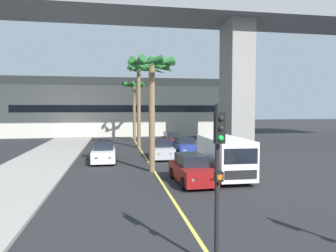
{
  "coord_description": "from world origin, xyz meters",
  "views": [
    {
      "loc": [
        -2.55,
        -0.76,
        4.07
      ],
      "look_at": [
        0.0,
        14.0,
        3.24
      ],
      "focal_mm": 33.31,
      "sensor_mm": 36.0,
      "label": 1
    }
  ],
  "objects_px": {
    "car_queue_third": "(172,140)",
    "delivery_van": "(224,156)",
    "palm_tree_mid_median": "(152,77)",
    "palm_tree_far_median": "(134,92)",
    "car_queue_front": "(104,153)",
    "palm_tree_near_median": "(139,84)",
    "car_queue_second": "(162,149)",
    "car_queue_fifth": "(184,146)",
    "car_queue_fourth": "(192,170)",
    "traffic_light_median_near": "(218,163)"
  },
  "relations": [
    {
      "from": "car_queue_front",
      "to": "delivery_van",
      "type": "height_order",
      "value": "delivery_van"
    },
    {
      "from": "traffic_light_median_near",
      "to": "car_queue_second",
      "type": "bearing_deg",
      "value": 85.89
    },
    {
      "from": "delivery_van",
      "to": "palm_tree_far_median",
      "type": "relative_size",
      "value": 0.7
    },
    {
      "from": "palm_tree_near_median",
      "to": "palm_tree_far_median",
      "type": "relative_size",
      "value": 1.16
    },
    {
      "from": "delivery_van",
      "to": "palm_tree_far_median",
      "type": "height_order",
      "value": "palm_tree_far_median"
    },
    {
      "from": "car_queue_third",
      "to": "car_queue_fifth",
      "type": "xyz_separation_m",
      "value": [
        0.1,
        -5.47,
        0.0
      ]
    },
    {
      "from": "car_queue_fourth",
      "to": "palm_tree_mid_median",
      "type": "xyz_separation_m",
      "value": [
        -1.78,
        3.38,
        5.36
      ]
    },
    {
      "from": "car_queue_fifth",
      "to": "palm_tree_mid_median",
      "type": "distance_m",
      "value": 9.7
    },
    {
      "from": "palm_tree_near_median",
      "to": "car_queue_front",
      "type": "bearing_deg",
      "value": -111.67
    },
    {
      "from": "traffic_light_median_near",
      "to": "palm_tree_mid_median",
      "type": "relative_size",
      "value": 0.57
    },
    {
      "from": "car_queue_fifth",
      "to": "delivery_van",
      "type": "bearing_deg",
      "value": -88.69
    },
    {
      "from": "car_queue_second",
      "to": "palm_tree_mid_median",
      "type": "xyz_separation_m",
      "value": [
        -1.43,
        -5.31,
        5.36
      ]
    },
    {
      "from": "delivery_van",
      "to": "traffic_light_median_near",
      "type": "height_order",
      "value": "traffic_light_median_near"
    },
    {
      "from": "car_queue_second",
      "to": "car_queue_third",
      "type": "bearing_deg",
      "value": 73.15
    },
    {
      "from": "delivery_van",
      "to": "traffic_light_median_near",
      "type": "distance_m",
      "value": 10.82
    },
    {
      "from": "car_queue_fourth",
      "to": "traffic_light_median_near",
      "type": "distance_m",
      "value": 9.5
    },
    {
      "from": "car_queue_fourth",
      "to": "traffic_light_median_near",
      "type": "height_order",
      "value": "traffic_light_median_near"
    },
    {
      "from": "car_queue_front",
      "to": "palm_tree_far_median",
      "type": "xyz_separation_m",
      "value": [
        3.32,
        15.68,
        5.47
      ]
    },
    {
      "from": "traffic_light_median_near",
      "to": "car_queue_third",
      "type": "bearing_deg",
      "value": 82.07
    },
    {
      "from": "car_queue_third",
      "to": "car_queue_front",
      "type": "bearing_deg",
      "value": -129.07
    },
    {
      "from": "palm_tree_mid_median",
      "to": "palm_tree_far_median",
      "type": "height_order",
      "value": "palm_tree_far_median"
    },
    {
      "from": "car_queue_front",
      "to": "car_queue_fifth",
      "type": "xyz_separation_m",
      "value": [
        6.93,
        2.95,
        0.0
      ]
    },
    {
      "from": "car_queue_fifth",
      "to": "traffic_light_median_near",
      "type": "relative_size",
      "value": 0.99
    },
    {
      "from": "car_queue_fourth",
      "to": "palm_tree_near_median",
      "type": "distance_m",
      "value": 17.11
    },
    {
      "from": "car_queue_third",
      "to": "traffic_light_median_near",
      "type": "distance_m",
      "value": 25.48
    },
    {
      "from": "palm_tree_near_median",
      "to": "palm_tree_mid_median",
      "type": "bearing_deg",
      "value": -90.65
    },
    {
      "from": "car_queue_second",
      "to": "palm_tree_mid_median",
      "type": "height_order",
      "value": "palm_tree_mid_median"
    },
    {
      "from": "palm_tree_mid_median",
      "to": "car_queue_second",
      "type": "bearing_deg",
      "value": 74.95
    },
    {
      "from": "car_queue_fifth",
      "to": "car_queue_third",
      "type": "bearing_deg",
      "value": 91.02
    },
    {
      "from": "car_queue_fourth",
      "to": "car_queue_fifth",
      "type": "bearing_deg",
      "value": 79.42
    },
    {
      "from": "car_queue_front",
      "to": "car_queue_fifth",
      "type": "distance_m",
      "value": 7.54
    },
    {
      "from": "car_queue_fifth",
      "to": "palm_tree_near_median",
      "type": "bearing_deg",
      "value": 123.58
    },
    {
      "from": "car_queue_fifth",
      "to": "palm_tree_far_median",
      "type": "xyz_separation_m",
      "value": [
        -3.61,
        12.73,
        5.47
      ]
    },
    {
      "from": "car_queue_fourth",
      "to": "car_queue_second",
      "type": "bearing_deg",
      "value": 92.3
    },
    {
      "from": "delivery_van",
      "to": "palm_tree_near_median",
      "type": "relative_size",
      "value": 0.61
    },
    {
      "from": "car_queue_third",
      "to": "delivery_van",
      "type": "distance_m",
      "value": 15.16
    },
    {
      "from": "palm_tree_mid_median",
      "to": "palm_tree_far_median",
      "type": "bearing_deg",
      "value": 89.6
    },
    {
      "from": "delivery_van",
      "to": "car_queue_front",
      "type": "bearing_deg",
      "value": 136.78
    },
    {
      "from": "delivery_van",
      "to": "palm_tree_far_median",
      "type": "xyz_separation_m",
      "value": [
        -3.83,
        22.41,
        4.91
      ]
    },
    {
      "from": "car_queue_third",
      "to": "delivery_van",
      "type": "relative_size",
      "value": 0.78
    },
    {
      "from": "car_queue_second",
      "to": "car_queue_fifth",
      "type": "xyz_separation_m",
      "value": [
        2.32,
        1.87,
        0.0
      ]
    },
    {
      "from": "traffic_light_median_near",
      "to": "palm_tree_mid_median",
      "type": "distance_m",
      "value": 12.96
    },
    {
      "from": "car_queue_front",
      "to": "car_queue_third",
      "type": "distance_m",
      "value": 10.85
    },
    {
      "from": "delivery_van",
      "to": "car_queue_fourth",
      "type": "bearing_deg",
      "value": -158.24
    },
    {
      "from": "palm_tree_mid_median",
      "to": "palm_tree_far_median",
      "type": "distance_m",
      "value": 19.91
    },
    {
      "from": "car_queue_third",
      "to": "palm_tree_near_median",
      "type": "relative_size",
      "value": 0.48
    },
    {
      "from": "car_queue_front",
      "to": "car_queue_third",
      "type": "height_order",
      "value": "same"
    },
    {
      "from": "car_queue_front",
      "to": "delivery_van",
      "type": "relative_size",
      "value": 0.78
    },
    {
      "from": "car_queue_second",
      "to": "car_queue_third",
      "type": "xyz_separation_m",
      "value": [
        2.22,
        7.34,
        0.0
      ]
    },
    {
      "from": "car_queue_third",
      "to": "traffic_light_median_near",
      "type": "relative_size",
      "value": 0.99
    }
  ]
}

